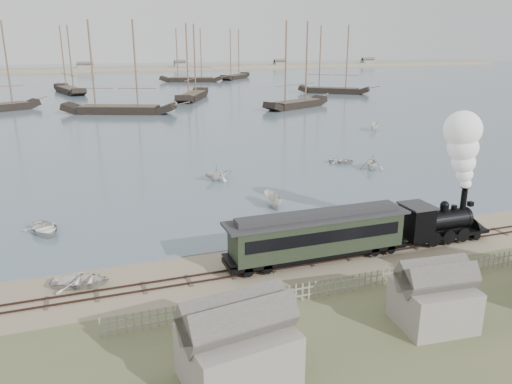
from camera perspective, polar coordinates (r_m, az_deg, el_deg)
name	(u,v)px	position (r m, az deg, el deg)	size (l,w,h in m)	color
ground	(310,250)	(39.38, 6.13, -6.60)	(600.00, 600.00, 0.00)	tan
harbor_water	(119,82)	(203.61, -15.44, 12.00)	(600.00, 336.00, 0.06)	slate
rail_track	(321,260)	(37.73, 7.46, -7.67)	(120.00, 1.80, 0.16)	#32201B
picket_fence_west	(263,308)	(31.31, 0.78, -13.09)	(19.00, 0.10, 1.20)	gray
picket_fence_east	(510,266)	(40.96, 27.06, -7.52)	(15.00, 0.10, 1.20)	gray
shed_left	(238,381)	(25.65, -2.06, -20.75)	(5.00, 4.00, 4.10)	gray
shed_mid	(431,324)	(31.40, 19.37, -14.07)	(4.00, 3.50, 3.60)	gray
far_spit	(105,71)	(283.26, -16.84, 13.12)	(500.00, 20.00, 1.80)	gray
locomotive	(458,185)	(42.66, 22.04, 0.73)	(8.12, 3.03, 10.12)	black
passenger_coach	(318,234)	(36.75, 7.05, -4.78)	(13.97, 2.69, 3.39)	black
beached_dinghy	(81,281)	(35.56, -19.38, -9.53)	(3.79, 2.71, 0.79)	silver
rowboat_0	(45,229)	(45.66, -23.01, -3.88)	(4.03, 2.88, 0.83)	silver
rowboat_1	(218,173)	(57.95, -4.32, 2.21)	(3.38, 2.92, 1.78)	silver
rowboat_2	(273,200)	(48.70, 1.94, -0.91)	(3.44, 1.29, 1.33)	silver
rowboat_3	(342,161)	(67.02, 9.75, 3.57)	(3.36, 2.40, 0.70)	silver
rowboat_4	(372,162)	(64.47, 13.13, 3.36)	(3.49, 3.01, 1.84)	silver
rowboat_5	(374,127)	(92.57, 13.37, 7.26)	(3.60, 1.35, 1.39)	silver
schooner_2	(116,67)	(114.98, -15.73, 13.58)	(24.77, 5.72, 20.00)	black
schooner_3	(191,62)	(139.45, -7.39, 14.55)	(22.23, 5.13, 20.00)	black
schooner_4	(297,65)	(120.86, 4.75, 14.27)	(19.86, 4.58, 20.00)	black
schooner_5	(335,59)	(155.90, 9.00, 14.73)	(21.21, 4.89, 20.00)	black
schooner_7	(66,59)	(164.99, -20.86, 13.98)	(21.99, 5.08, 20.00)	black
schooner_8	(190,55)	(198.74, -7.54, 15.24)	(23.86, 5.51, 20.00)	black
schooner_9	(235,54)	(212.73, -2.40, 15.47)	(20.94, 4.83, 20.00)	black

